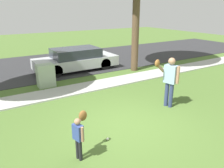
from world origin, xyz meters
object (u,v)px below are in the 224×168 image
Objects in this scene: person_child at (79,131)px; utility_cabinet at (46,76)px; person_adult at (169,77)px; baseball at (108,139)px; parked_sedan_silver at (76,59)px.

utility_cabinet is (0.69, 5.36, -0.20)m from person_child.
person_adult reaches higher than person_child.
person_child is at bearing -97.37° from utility_cabinet.
person_adult is at bearing 14.07° from baseball.
person_adult is 1.62× the size of person_child.
person_adult is 5.39m from utility_cabinet.
utility_cabinet is at bearing 67.69° from person_child.
parked_sedan_silver is at bearing 73.76° from baseball.
person_adult is at bearing -54.66° from utility_cabinet.
utility_cabinet is at bearing 92.24° from baseball.
person_child is at bearing -163.56° from baseball.
person_child is 7.80m from parked_sedan_silver.
utility_cabinet reaches higher than baseball.
baseball is (-2.90, -0.73, -1.05)m from person_adult.
person_adult is 6.32m from parked_sedan_silver.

